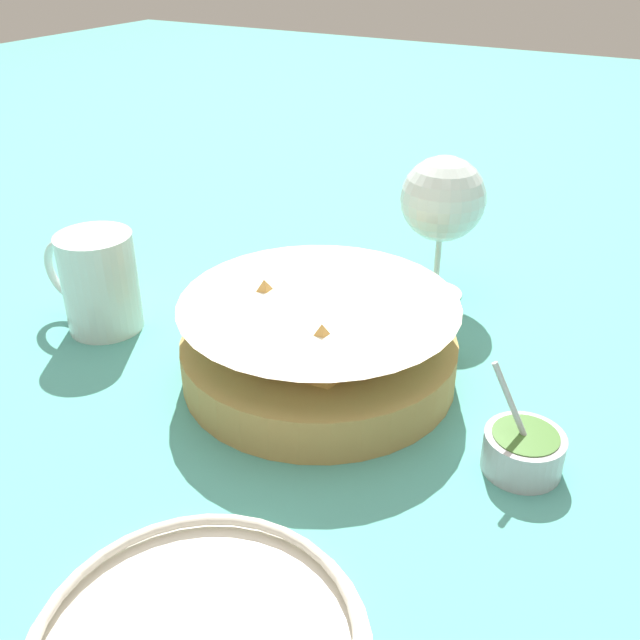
{
  "coord_description": "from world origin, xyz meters",
  "views": [
    {
      "loc": [
        -0.29,
        0.52,
        0.39
      ],
      "look_at": [
        -0.0,
        0.02,
        0.06
      ],
      "focal_mm": 40.0,
      "sensor_mm": 36.0,
      "label": 1
    }
  ],
  "objects_px": {
    "wine_glass": "(443,202)",
    "food_basket": "(319,345)",
    "beer_mug": "(99,285)",
    "sauce_cup": "(523,450)"
  },
  "relations": [
    {
      "from": "beer_mug",
      "to": "sauce_cup",
      "type": "bearing_deg",
      "value": 179.44
    },
    {
      "from": "food_basket",
      "to": "beer_mug",
      "type": "height_order",
      "value": "beer_mug"
    },
    {
      "from": "sauce_cup",
      "to": "beer_mug",
      "type": "bearing_deg",
      "value": -0.56
    },
    {
      "from": "beer_mug",
      "to": "wine_glass",
      "type": "bearing_deg",
      "value": -138.65
    },
    {
      "from": "wine_glass",
      "to": "food_basket",
      "type": "bearing_deg",
      "value": 81.5
    },
    {
      "from": "food_basket",
      "to": "wine_glass",
      "type": "height_order",
      "value": "wine_glass"
    },
    {
      "from": "food_basket",
      "to": "sauce_cup",
      "type": "relative_size",
      "value": 2.83
    },
    {
      "from": "beer_mug",
      "to": "food_basket",
      "type": "bearing_deg",
      "value": -173.12
    },
    {
      "from": "sauce_cup",
      "to": "wine_glass",
      "type": "xyz_separation_m",
      "value": [
        0.17,
        -0.25,
        0.09
      ]
    },
    {
      "from": "food_basket",
      "to": "wine_glass",
      "type": "distance_m",
      "value": 0.24
    }
  ]
}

